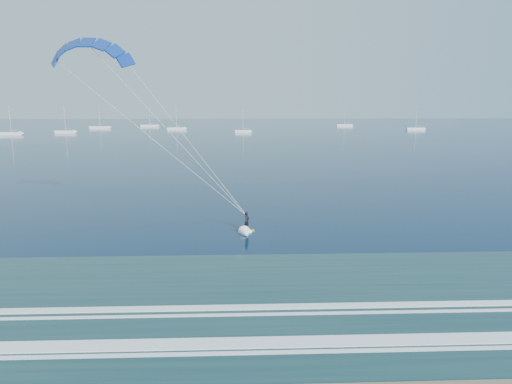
{
  "coord_description": "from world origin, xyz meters",
  "views": [
    {
      "loc": [
        -5.32,
        -14.9,
        11.3
      ],
      "look_at": [
        -3.84,
        23.04,
        4.23
      ],
      "focal_mm": 32.0,
      "sensor_mm": 36.0,
      "label": 1
    }
  ],
  "objects_px": {
    "sailboat_4": "(344,125)",
    "sailboat_8": "(150,126)",
    "kitesurfer_rig": "(167,130)",
    "sailboat_2": "(177,128)",
    "sailboat_5": "(416,129)",
    "sailboat_7": "(100,127)",
    "sailboat_1": "(66,132)",
    "sailboat_0": "(11,133)",
    "sailboat_3": "(243,131)"
  },
  "relations": [
    {
      "from": "sailboat_3",
      "to": "sailboat_4",
      "type": "height_order",
      "value": "sailboat_4"
    },
    {
      "from": "kitesurfer_rig",
      "to": "sailboat_2",
      "type": "height_order",
      "value": "kitesurfer_rig"
    },
    {
      "from": "sailboat_0",
      "to": "sailboat_7",
      "type": "distance_m",
      "value": 60.14
    },
    {
      "from": "sailboat_1",
      "to": "sailboat_8",
      "type": "distance_m",
      "value": 70.09
    },
    {
      "from": "kitesurfer_rig",
      "to": "sailboat_1",
      "type": "xyz_separation_m",
      "value": [
        -70.14,
        166.12,
        -8.71
      ]
    },
    {
      "from": "sailboat_7",
      "to": "sailboat_5",
      "type": "bearing_deg",
      "value": -7.62
    },
    {
      "from": "sailboat_2",
      "to": "sailboat_4",
      "type": "xyz_separation_m",
      "value": [
        95.25,
        39.67,
        0.0
      ]
    },
    {
      "from": "sailboat_0",
      "to": "sailboat_5",
      "type": "xyz_separation_m",
      "value": [
        182.93,
        35.02,
        0.0
      ]
    },
    {
      "from": "kitesurfer_rig",
      "to": "sailboat_2",
      "type": "relative_size",
      "value": 1.48
    },
    {
      "from": "sailboat_5",
      "to": "sailboat_7",
      "type": "height_order",
      "value": "sailboat_7"
    },
    {
      "from": "sailboat_7",
      "to": "sailboat_8",
      "type": "distance_m",
      "value": 31.2
    },
    {
      "from": "sailboat_7",
      "to": "sailboat_4",
      "type": "bearing_deg",
      "value": 10.15
    },
    {
      "from": "sailboat_5",
      "to": "sailboat_7",
      "type": "relative_size",
      "value": 0.95
    },
    {
      "from": "sailboat_3",
      "to": "sailboat_8",
      "type": "relative_size",
      "value": 0.78
    },
    {
      "from": "sailboat_3",
      "to": "sailboat_4",
      "type": "bearing_deg",
      "value": 47.67
    },
    {
      "from": "sailboat_0",
      "to": "sailboat_1",
      "type": "height_order",
      "value": "sailboat_1"
    },
    {
      "from": "kitesurfer_rig",
      "to": "sailboat_0",
      "type": "relative_size",
      "value": 1.53
    },
    {
      "from": "sailboat_4",
      "to": "sailboat_7",
      "type": "xyz_separation_m",
      "value": [
        -138.12,
        -24.72,
        -0.01
      ]
    },
    {
      "from": "sailboat_4",
      "to": "sailboat_5",
      "type": "xyz_separation_m",
      "value": [
        25.33,
        -46.59,
        -0.0
      ]
    },
    {
      "from": "sailboat_0",
      "to": "sailboat_2",
      "type": "height_order",
      "value": "sailboat_2"
    },
    {
      "from": "sailboat_1",
      "to": "sailboat_2",
      "type": "height_order",
      "value": "sailboat_2"
    },
    {
      "from": "sailboat_0",
      "to": "sailboat_3",
      "type": "bearing_deg",
      "value": 8.19
    },
    {
      "from": "sailboat_3",
      "to": "sailboat_5",
      "type": "bearing_deg",
      "value": 13.7
    },
    {
      "from": "sailboat_7",
      "to": "sailboat_1",
      "type": "bearing_deg",
      "value": -92.8
    },
    {
      "from": "sailboat_0",
      "to": "sailboat_3",
      "type": "xyz_separation_m",
      "value": [
        95.82,
        13.78,
        -0.01
      ]
    },
    {
      "from": "sailboat_2",
      "to": "sailboat_5",
      "type": "relative_size",
      "value": 0.99
    },
    {
      "from": "kitesurfer_rig",
      "to": "sailboat_0",
      "type": "bearing_deg",
      "value": 119.74
    },
    {
      "from": "sailboat_1",
      "to": "sailboat_4",
      "type": "xyz_separation_m",
      "value": [
        140.27,
        68.59,
        0.0
      ]
    },
    {
      "from": "sailboat_4",
      "to": "sailboat_5",
      "type": "bearing_deg",
      "value": -61.47
    },
    {
      "from": "sailboat_3",
      "to": "kitesurfer_rig",
      "type": "bearing_deg",
      "value": -92.86
    },
    {
      "from": "sailboat_4",
      "to": "sailboat_7",
      "type": "distance_m",
      "value": 140.32
    },
    {
      "from": "sailboat_7",
      "to": "sailboat_8",
      "type": "relative_size",
      "value": 1.02
    },
    {
      "from": "sailboat_5",
      "to": "sailboat_2",
      "type": "bearing_deg",
      "value": 176.71
    },
    {
      "from": "sailboat_1",
      "to": "sailboat_2",
      "type": "xyz_separation_m",
      "value": [
        45.02,
        28.93,
        0.0
      ]
    },
    {
      "from": "sailboat_2",
      "to": "sailboat_4",
      "type": "relative_size",
      "value": 0.97
    },
    {
      "from": "sailboat_4",
      "to": "sailboat_7",
      "type": "relative_size",
      "value": 0.97
    },
    {
      "from": "sailboat_5",
      "to": "sailboat_1",
      "type": "bearing_deg",
      "value": -172.43
    },
    {
      "from": "sailboat_1",
      "to": "sailboat_3",
      "type": "xyz_separation_m",
      "value": [
        78.48,
        0.76,
        -0.01
      ]
    },
    {
      "from": "sailboat_0",
      "to": "sailboat_5",
      "type": "relative_size",
      "value": 0.96
    },
    {
      "from": "sailboat_4",
      "to": "sailboat_8",
      "type": "height_order",
      "value": "sailboat_8"
    },
    {
      "from": "sailboat_4",
      "to": "sailboat_8",
      "type": "relative_size",
      "value": 0.99
    },
    {
      "from": "sailboat_7",
      "to": "kitesurfer_rig",
      "type": "bearing_deg",
      "value": -72.06
    },
    {
      "from": "kitesurfer_rig",
      "to": "sailboat_5",
      "type": "relative_size",
      "value": 1.47
    },
    {
      "from": "sailboat_8",
      "to": "sailboat_3",
      "type": "bearing_deg",
      "value": -50.24
    },
    {
      "from": "sailboat_4",
      "to": "sailboat_3",
      "type": "bearing_deg",
      "value": -132.33
    },
    {
      "from": "sailboat_0",
      "to": "sailboat_5",
      "type": "bearing_deg",
      "value": 10.84
    },
    {
      "from": "sailboat_4",
      "to": "sailboat_5",
      "type": "relative_size",
      "value": 1.02
    },
    {
      "from": "sailboat_3",
      "to": "sailboat_5",
      "type": "distance_m",
      "value": 89.67
    },
    {
      "from": "sailboat_7",
      "to": "sailboat_8",
      "type": "height_order",
      "value": "sailboat_7"
    },
    {
      "from": "sailboat_0",
      "to": "sailboat_8",
      "type": "height_order",
      "value": "sailboat_8"
    }
  ]
}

